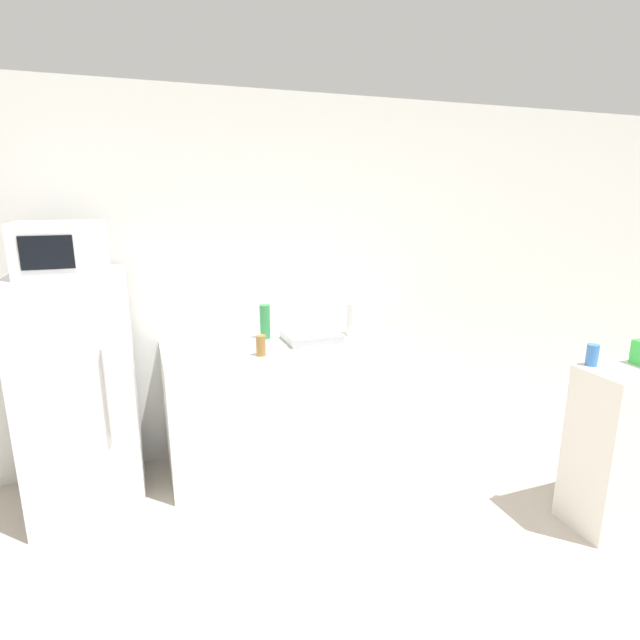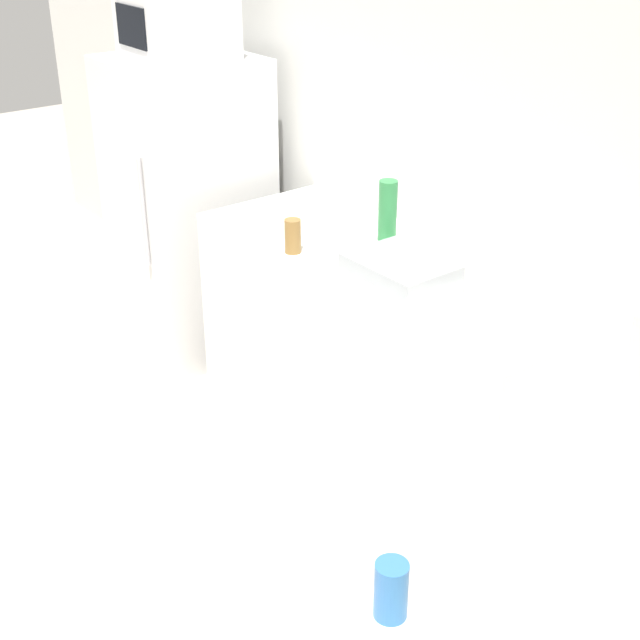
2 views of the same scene
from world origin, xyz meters
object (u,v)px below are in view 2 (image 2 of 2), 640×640
(bottle_tall, at_px, (388,211))
(bottle_short, at_px, (293,236))
(microwave, at_px, (176,23))
(refrigerator, at_px, (190,210))
(paper_towel_roll, at_px, (484,271))
(jar, at_px, (391,590))

(bottle_tall, bearing_deg, bottle_short, -108.24)
(microwave, bearing_deg, refrigerator, 73.15)
(microwave, height_order, bottle_short, microwave)
(bottle_short, bearing_deg, paper_towel_roll, 17.44)
(refrigerator, distance_m, paper_towel_roll, 1.87)
(refrigerator, bearing_deg, jar, -22.95)
(refrigerator, relative_size, microwave, 3.15)
(bottle_short, bearing_deg, microwave, 171.35)
(microwave, relative_size, bottle_tall, 1.91)
(refrigerator, relative_size, paper_towel_roll, 6.07)
(bottle_short, relative_size, jar, 1.09)
(microwave, distance_m, bottle_short, 1.27)
(bottle_tall, distance_m, paper_towel_roll, 0.65)
(bottle_short, distance_m, paper_towel_roll, 0.80)
(bottle_tall, bearing_deg, paper_towel_roll, -12.08)
(jar, bearing_deg, bottle_short, 149.08)
(microwave, height_order, paper_towel_roll, microwave)
(refrigerator, xyz_separation_m, bottle_tall, (1.21, 0.21, 0.30))
(bottle_short, bearing_deg, refrigerator, 171.28)
(bottle_tall, bearing_deg, jar, -41.63)
(microwave, distance_m, paper_towel_roll, 1.93)
(bottle_tall, distance_m, bottle_short, 0.40)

